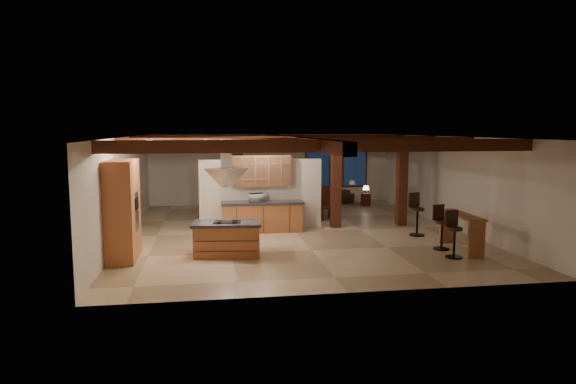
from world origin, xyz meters
The scene contains 23 objects.
ground centered at (0.00, 0.00, 0.00)m, with size 12.00×12.00×0.00m, color #CBB187.
room_walls centered at (0.00, 0.00, 1.78)m, with size 12.00×12.00×12.00m.
ceiling_beams centered at (0.00, 0.00, 2.76)m, with size 10.00×12.00×0.28m.
timber_posts centered at (2.50, 0.50, 1.76)m, with size 2.50×0.30×2.90m.
partition_wall centered at (-1.00, 0.50, 1.10)m, with size 3.80×0.18×2.20m, color beige.
pantry_cabinet centered at (-4.67, -2.60, 1.20)m, with size 0.67×1.60×2.40m.
back_counter centered at (-1.00, 0.11, 0.48)m, with size 2.50×0.66×0.94m.
upper_display_cabinet centered at (-1.00, 0.31, 1.85)m, with size 1.80×0.36×0.95m.
range_hood centered at (-2.18, -2.66, 1.78)m, with size 1.10×1.10×1.40m.
back_windows centered at (2.80, 5.93, 1.50)m, with size 2.70×0.07×1.70m.
framed_art centered at (-1.50, 5.94, 1.70)m, with size 0.65×0.05×0.85m.
recessed_cans centered at (-2.53, -1.93, 2.87)m, with size 3.16×2.46×0.03m.
kitchen_island centered at (-2.18, -2.66, 0.43)m, with size 1.80×1.09×0.85m.
dining_table centered at (0.65, 2.38, 0.36)m, with size 2.03×1.13×0.71m, color #3E210F.
sofa centered at (2.43, 5.50, 0.29)m, with size 2.00×0.78×0.58m, color black.
microwave centered at (-1.15, 0.11, 1.07)m, with size 0.46×0.31×0.25m, color #B4B4B8.
bar_counter centered at (3.84, -3.07, 0.64)m, with size 0.51×1.83×0.96m.
side_table centered at (3.79, 4.87, 0.25)m, with size 0.41×0.41×0.51m, color #401510.
table_lamp centered at (3.79, 4.87, 0.72)m, with size 0.26×0.26×0.30m.
bar_stool_a centered at (3.29, -3.75, 0.59)m, with size 0.40×0.40×1.15m.
bar_stool_b centered at (3.37, -2.89, 0.59)m, with size 0.41×0.43×1.16m.
bar_stool_c centered at (3.44, -1.12, 0.64)m, with size 0.45×0.47×1.26m.
dining_chairs centered at (0.65, 2.38, 0.57)m, with size 1.91×1.91×1.13m.
Camera 1 is at (-2.63, -15.27, 3.15)m, focal length 32.00 mm.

